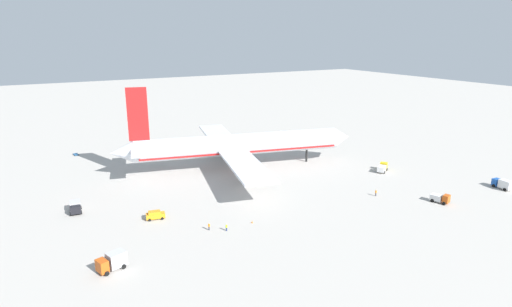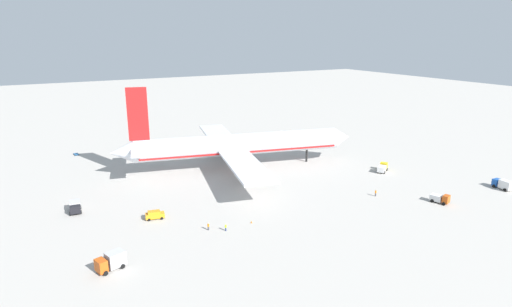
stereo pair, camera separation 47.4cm
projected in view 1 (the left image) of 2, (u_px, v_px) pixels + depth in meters
name	position (u px, v px, depth m)	size (l,w,h in m)	color
ground_plane	(240.00, 167.00, 138.91)	(600.00, 600.00, 0.00)	#ADA8A0
airliner	(236.00, 145.00, 136.51)	(77.89, 71.64, 26.98)	silver
service_truck_0	(503.00, 184.00, 119.07)	(2.83, 5.49, 2.74)	#194CA5
service_truck_1	(75.00, 207.00, 103.47)	(3.09, 5.29, 2.50)	black
service_truck_2	(440.00, 198.00, 109.30)	(3.48, 4.97, 2.45)	#BF4C14
service_truck_3	(382.00, 168.00, 134.26)	(5.78, 4.74, 2.47)	yellow
service_truck_4	(112.00, 261.00, 78.10)	(5.70, 3.83, 3.16)	#BF4C14
service_van	(155.00, 215.00, 99.73)	(4.64, 2.73, 1.97)	orange
baggage_cart_0	(76.00, 154.00, 152.79)	(1.78, 3.65, 0.40)	#26598C
baggage_cart_1	(282.00, 132.00, 185.06)	(2.15, 3.13, 1.34)	gray
baggage_cart_2	(301.00, 133.00, 183.40)	(2.63, 2.64, 1.53)	#26598C
ground_worker_0	(209.00, 226.00, 94.08)	(0.56, 0.56, 1.72)	#3F3F47
ground_worker_1	(226.00, 227.00, 93.76)	(0.49, 0.49, 1.62)	navy
ground_worker_2	(376.00, 193.00, 113.94)	(0.49, 0.49, 1.79)	#3F3F47
traffic_cone_0	(252.00, 222.00, 97.80)	(0.36, 0.36, 0.55)	orange
traffic_cone_1	(290.00, 130.00, 191.00)	(0.36, 0.36, 0.55)	orange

